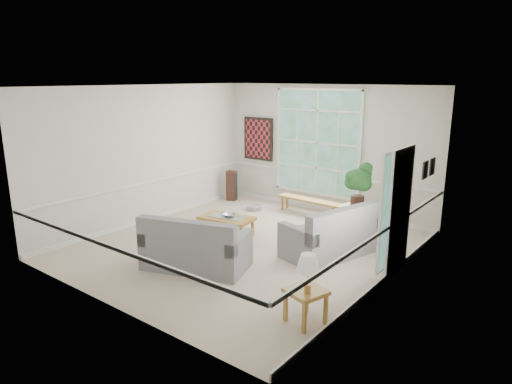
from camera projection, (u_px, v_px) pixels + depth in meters
floor at (246, 246)px, 8.77m from camera, size 5.50×6.00×0.01m
ceiling at (245, 86)px, 8.03m from camera, size 5.50×6.00×0.02m
wall_back at (325, 150)px, 10.70m from camera, size 5.50×0.02×3.00m
wall_front at (104, 205)px, 6.10m from camera, size 5.50×0.02×3.00m
wall_left at (148, 155)px, 10.03m from camera, size 0.02×6.00×3.00m
wall_right at (389, 192)px, 6.77m from camera, size 0.02×6.00×3.00m
window_back at (317, 143)px, 10.76m from camera, size 2.30×0.08×2.40m
entry_door at (399, 211)px, 7.37m from camera, size 0.08×0.90×2.10m
door_sidelight at (384, 215)px, 6.86m from camera, size 0.08×0.26×1.90m
wall_art at (258, 139)px, 11.79m from camera, size 0.90×0.06×1.10m
wall_frame_near at (425, 170)px, 8.13m from camera, size 0.04×0.26×0.32m
wall_frame_far at (432, 166)px, 8.44m from camera, size 0.04×0.26×0.32m
loveseat_right at (331, 229)px, 8.28m from camera, size 1.35×1.94×0.95m
loveseat_front at (196, 241)px, 7.70m from camera, size 1.92×1.40×0.93m
coffee_table at (227, 226)px, 9.29m from camera, size 1.16×0.75×0.40m
pewter_bowl at (230, 215)px, 9.23m from camera, size 0.39×0.39×0.08m
window_bench at (309, 207)px, 10.74m from camera, size 1.61×0.38×0.37m
end_table at (353, 219)px, 9.49m from camera, size 0.68×0.68×0.56m
houseplant at (358, 185)px, 9.24m from camera, size 0.78×0.78×0.96m
side_table at (306, 306)px, 6.00m from camera, size 0.58×0.58×0.47m
table_lamp at (308, 274)px, 5.78m from camera, size 0.35×0.35×0.53m
pet_bed at (254, 207)px, 11.15m from camera, size 0.39×0.39×0.11m
floor_speaker at (232, 186)px, 11.94m from camera, size 0.28×0.24×0.78m
cat at (350, 216)px, 8.70m from camera, size 0.43×0.34×0.18m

